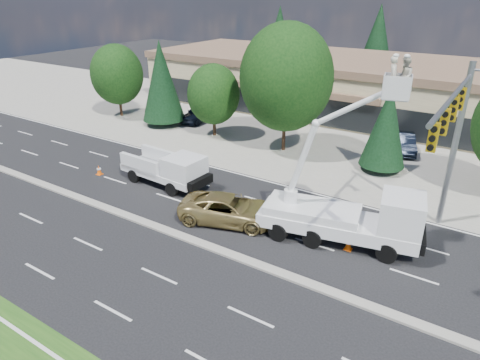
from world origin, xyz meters
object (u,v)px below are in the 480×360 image
Objects in this scene: minivan at (229,209)px; bucket_truck at (353,208)px; utility_pickup at (168,172)px; signal_mast at (454,131)px.

bucket_truck is at bearing -94.71° from minivan.
utility_pickup is at bearing 55.36° from minivan.
signal_mast is 1.62× the size of utility_pickup.
signal_mast is at bearing 24.94° from bucket_truck.
utility_pickup is at bearing 166.74° from bucket_truck.
signal_mast is at bearing -85.29° from minivan.
bucket_truck is at bearing 1.64° from utility_pickup.
minivan is (-6.54, -1.55, -1.28)m from bucket_truck.
bucket_truck is 1.72× the size of minivan.
bucket_truck is 6.85m from minivan.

